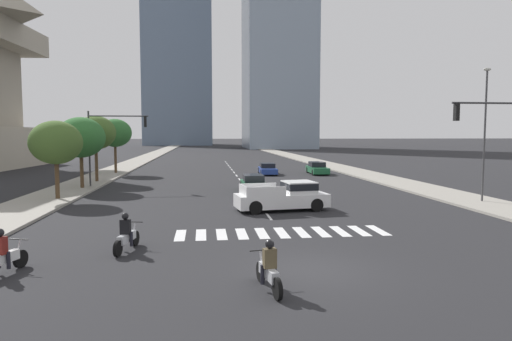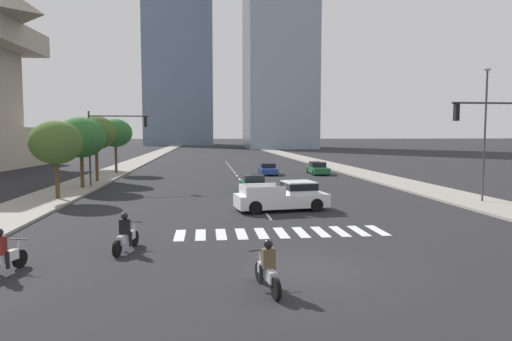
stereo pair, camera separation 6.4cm
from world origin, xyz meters
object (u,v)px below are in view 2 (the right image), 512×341
Objects in this scene: street_tree_nearest at (56,143)px; motorcycle_trailing at (2,256)px; street_lamp_east at (485,125)px; street_tree_second at (81,138)px; traffic_signal_near at (500,135)px; pickup_truck at (286,196)px; sedan_green_2 at (254,184)px; street_tree_third at (96,133)px; traffic_signal_far at (111,135)px; motorcycle_lead at (126,236)px; motorcycle_third at (267,270)px; street_tree_fourth at (115,133)px; sedan_green_0 at (318,168)px; sedan_blue_1 at (268,169)px.

motorcycle_trailing is at bearing -78.34° from street_tree_nearest.
street_tree_second is at bearing 159.13° from street_lamp_east.
traffic_signal_near is at bearing -116.86° from street_lamp_east.
pickup_truck reaches higher than sedan_green_2.
motorcycle_trailing is at bearing -83.00° from street_tree_third.
traffic_signal_near reaches higher than pickup_truck.
traffic_signal_far is 1.09× the size of street_tree_second.
sedan_green_2 is at bearing -7.88° from motorcycle_lead.
motorcycle_lead is 0.36× the size of traffic_signal_far.
motorcycle_lead is 0.37× the size of street_tree_third.
street_tree_third is (-0.00, 5.00, 0.38)m from street_tree_second.
motorcycle_trailing is 0.32× the size of traffic_signal_near.
pickup_truck is at bearing 6.36° from sedan_green_2.
traffic_signal_near reaches higher than motorcycle_trailing.
motorcycle_third is 0.39× the size of pickup_truck.
sedan_green_2 is at bearing -51.33° from street_tree_fourth.
street_tree_nearest is (-14.40, 5.45, 3.04)m from pickup_truck.
motorcycle_trailing is 15.49m from pickup_truck.
pickup_truck is 0.66× the size of street_lamp_east.
street_tree_fourth reaches higher than sedan_green_0.
motorcycle_lead is 34.74m from street_tree_fourth.
sedan_blue_1 is 0.90× the size of street_tree_nearest.
motorcycle_trailing is at bearing -18.98° from sedan_blue_1.
street_tree_third reaches higher than sedan_green_0.
motorcycle_trailing is at bearing -153.45° from street_lamp_east.
pickup_truck reaches higher than motorcycle_lead.
motorcycle_third reaches higher than sedan_blue_1.
street_tree_fourth is (0.00, 8.92, -0.00)m from street_tree_third.
street_lamp_east is (23.98, 11.98, 4.38)m from motorcycle_trailing.
sedan_green_2 is at bearing -9.98° from sedan_blue_1.
sedan_blue_1 is at bearing 76.66° from pickup_truck.
traffic_signal_far reaches higher than street_tree_fourth.
street_tree_nearest is at bearing 171.02° from street_lamp_east.
sedan_green_2 is (6.72, 17.03, 0.01)m from motorcycle_lead.
sedan_blue_1 is 15.01m from sedan_green_2.
street_lamp_east is (5.16, -21.98, 4.35)m from sedan_green_0.
sedan_blue_1 is at bearing -17.45° from motorcycle_third.
street_tree_second is at bearing 15.42° from motorcycle_third.
motorcycle_trailing is at bearing -81.46° from street_tree_second.
street_tree_fourth is (-0.00, 13.92, 0.38)m from street_tree_second.
street_tree_fourth is (-24.69, 29.62, 0.13)m from traffic_signal_near.
motorcycle_third is at bearing -122.23° from motorcycle_lead.
street_tree_nearest is 0.87× the size of street_tree_third.
motorcycle_trailing is 0.39× the size of street_tree_nearest.
traffic_signal_near is at bearing -36.47° from traffic_signal_far.
motorcycle_trailing is 27.17m from street_lamp_east.
street_tree_nearest is at bearing -90.00° from street_tree_second.
sedan_green_2 is at bearing -28.40° from sedan_green_0.
street_lamp_east is 1.50× the size of street_tree_second.
motorcycle_trailing is at bearing -143.33° from pickup_truck.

